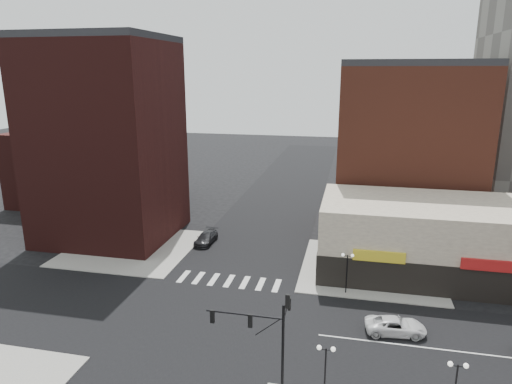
# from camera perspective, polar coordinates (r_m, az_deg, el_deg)

# --- Properties ---
(ground) EXTENTS (240.00, 240.00, 0.00)m
(ground) POSITION_cam_1_polar(r_m,az_deg,el_deg) (42.20, -6.35, -15.80)
(ground) COLOR black
(ground) RESTS_ON ground
(road_ew) EXTENTS (200.00, 14.00, 0.02)m
(road_ew) POSITION_cam_1_polar(r_m,az_deg,el_deg) (42.19, -6.35, -15.78)
(road_ew) COLOR black
(road_ew) RESTS_ON ground
(road_ns) EXTENTS (14.00, 200.00, 0.02)m
(road_ns) POSITION_cam_1_polar(r_m,az_deg,el_deg) (42.19, -6.35, -15.78)
(road_ns) COLOR black
(road_ns) RESTS_ON ground
(sidewalk_nw) EXTENTS (15.00, 15.00, 0.12)m
(sidewalk_nw) POSITION_cam_1_polar(r_m,az_deg,el_deg) (59.52, -15.26, -6.74)
(sidewalk_nw) COLOR gray
(sidewalk_nw) RESTS_ON ground
(sidewalk_ne) EXTENTS (15.00, 15.00, 0.12)m
(sidewalk_ne) POSITION_cam_1_polar(r_m,az_deg,el_deg) (53.30, 14.05, -9.26)
(sidewalk_ne) COLOR gray
(sidewalk_ne) RESTS_ON ground
(building_nw) EXTENTS (16.00, 15.00, 25.00)m
(building_nw) POSITION_cam_1_polar(r_m,az_deg,el_deg) (61.88, -18.08, 5.84)
(building_nw) COLOR #361311
(building_nw) RESTS_ON ground
(building_nw_low) EXTENTS (20.00, 18.00, 12.00)m
(building_nw_low) POSITION_cam_1_polar(r_m,az_deg,el_deg) (82.71, -20.18, 3.21)
(building_nw_low) COLOR #361311
(building_nw_low) RESTS_ON ground
(building_ne_midrise) EXTENTS (18.00, 15.00, 22.00)m
(building_ne_midrise) POSITION_cam_1_polar(r_m,az_deg,el_deg) (64.97, 18.34, 4.87)
(building_ne_midrise) COLOR brown
(building_ne_midrise) RESTS_ON ground
(building_ne_row) EXTENTS (24.20, 12.20, 8.00)m
(building_ne_row) POSITION_cam_1_polar(r_m,az_deg,el_deg) (53.24, 21.30, -6.12)
(building_ne_row) COLOR beige
(building_ne_row) RESTS_ON ground
(traffic_signal) EXTENTS (5.59, 3.09, 7.77)m
(traffic_signal) POSITION_cam_1_polar(r_m,az_deg,el_deg) (31.53, 1.71, -16.70)
(traffic_signal) COLOR black
(traffic_signal) RESTS_ON ground
(street_lamp_se_a) EXTENTS (1.22, 0.32, 4.16)m
(street_lamp_se_a) POSITION_cam_1_polar(r_m,az_deg,el_deg) (31.95, 8.70, -19.99)
(street_lamp_se_a) COLOR black
(street_lamp_se_a) RESTS_ON sidewalk_se
(street_lamp_se_b) EXTENTS (1.22, 0.32, 4.16)m
(street_lamp_se_b) POSITION_cam_1_polar(r_m,az_deg,el_deg) (32.67, 23.79, -20.35)
(street_lamp_se_b) COLOR black
(street_lamp_se_b) RESTS_ON sidewalk_se
(street_lamp_ne) EXTENTS (1.22, 0.32, 4.16)m
(street_lamp_ne) POSITION_cam_1_polar(r_m,az_deg,el_deg) (46.00, 11.34, -8.69)
(street_lamp_ne) COLOR black
(street_lamp_ne) RESTS_ON sidewalk_ne
(white_suv) EXTENTS (5.25, 2.85, 1.40)m
(white_suv) POSITION_cam_1_polar(r_m,az_deg,el_deg) (41.71, 17.05, -15.70)
(white_suv) COLOR silver
(white_suv) RESTS_ON ground
(dark_sedan_north) EXTENTS (2.18, 4.98, 1.42)m
(dark_sedan_north) POSITION_cam_1_polar(r_m,az_deg,el_deg) (59.16, -6.26, -5.73)
(dark_sedan_north) COLOR black
(dark_sedan_north) RESTS_ON ground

